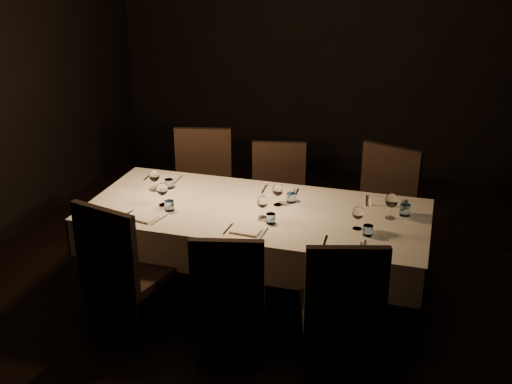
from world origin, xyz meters
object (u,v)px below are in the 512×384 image
(chair_near_right, at_px, (342,304))
(chair_far_center, at_px, (278,194))
(chair_far_left, at_px, (202,184))
(chair_near_center, at_px, (229,292))
(chair_near_left, at_px, (122,266))
(chair_far_right, at_px, (381,206))
(dining_table, at_px, (256,218))

(chair_near_right, distance_m, chair_far_center, 1.82)
(chair_far_center, bearing_deg, chair_far_left, 172.43)
(chair_near_center, bearing_deg, chair_near_left, -16.10)
(chair_far_left, bearing_deg, chair_near_center, -77.13)
(chair_near_left, relative_size, chair_near_center, 1.10)
(chair_near_center, height_order, chair_far_right, chair_far_right)
(chair_near_left, bearing_deg, dining_table, -119.37)
(chair_near_left, xyz_separation_m, chair_near_center, (0.78, -0.04, -0.04))
(chair_near_center, bearing_deg, chair_far_right, -130.62)
(chair_near_left, xyz_separation_m, chair_far_right, (1.58, 1.51, -0.00))
(chair_far_right, bearing_deg, chair_far_center, -166.47)
(chair_far_center, bearing_deg, chair_near_left, -124.89)
(dining_table, distance_m, chair_far_center, 0.86)
(chair_near_center, bearing_deg, dining_table, -99.50)
(chair_far_left, bearing_deg, chair_far_center, -9.06)
(dining_table, xyz_separation_m, chair_near_center, (0.05, -0.80, -0.16))
(dining_table, bearing_deg, chair_near_right, -44.88)
(chair_near_right, xyz_separation_m, chair_far_center, (-0.83, 1.62, -0.02))
(chair_near_left, bearing_deg, chair_far_left, -75.46)
(chair_far_right, bearing_deg, chair_near_center, -98.18)
(chair_near_center, height_order, chair_far_left, chair_far_left)
(dining_table, bearing_deg, chair_far_left, 132.79)
(dining_table, distance_m, chair_near_center, 0.81)
(chair_far_right, bearing_deg, chair_far_left, -162.17)
(dining_table, xyz_separation_m, chair_far_left, (-0.73, 0.79, -0.12))
(dining_table, xyz_separation_m, chair_far_right, (0.85, 0.75, -0.12))
(dining_table, relative_size, chair_far_right, 2.39)
(dining_table, bearing_deg, chair_near_center, -86.17)
(chair_far_left, bearing_deg, chair_near_right, -59.47)
(chair_near_left, distance_m, chair_far_left, 1.55)
(chair_far_center, bearing_deg, chair_near_center, -98.46)
(chair_near_left, xyz_separation_m, chair_far_left, (-0.01, 1.55, -0.00))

